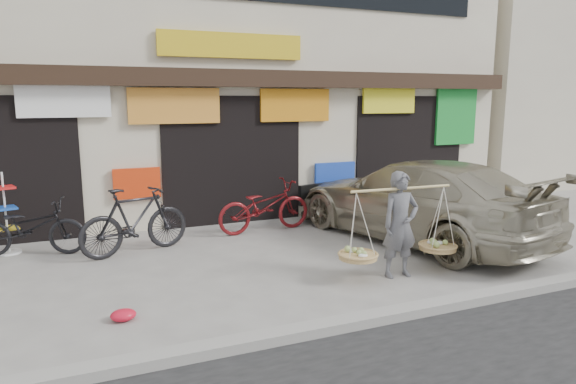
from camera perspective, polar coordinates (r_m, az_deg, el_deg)
name	(u,v)px	position (r m, az deg, el deg)	size (l,w,h in m)	color
ground	(301,272)	(8.03, 1.42, -8.87)	(70.00, 70.00, 0.00)	gray
kerb	(370,319)	(6.37, 9.06, -13.73)	(70.00, 0.25, 0.12)	gray
shophouse_block	(198,67)	(13.71, -9.93, 13.57)	(14.00, 6.32, 7.00)	beige
neighbor_east	(557,83)	(21.68, 27.73, 10.67)	(12.00, 7.00, 6.40)	beige
street_vendor	(400,229)	(7.83, 12.33, -4.02)	(1.93, 0.64, 1.59)	#5B5B5F
bike_0	(30,227)	(9.77, -26.77, -3.54)	(0.64, 1.85, 0.97)	black
bike_1	(135,221)	(9.19, -16.65, -3.06)	(0.55, 1.94, 1.16)	black
bike_2	(264,206)	(10.28, -2.65, -1.59)	(0.69, 1.97, 1.03)	maroon
suv	(416,200)	(9.97, 14.04, -0.84)	(3.32, 5.61, 1.52)	#A9A088
display_rack	(6,221)	(10.05, -28.81, -2.84)	(0.42, 0.42, 1.42)	silver
red_bag	(123,315)	(6.66, -17.83, -12.89)	(0.31, 0.25, 0.14)	red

